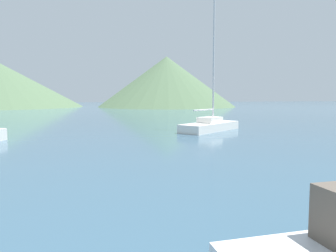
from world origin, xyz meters
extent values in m
cube|color=white|center=(5.77, 22.39, 0.28)|extent=(5.15, 4.57, 0.55)
cube|color=white|center=(5.77, 22.39, 0.75)|extent=(1.95, 1.88, 0.39)
cylinder|color=#BCBCC1|center=(6.09, 22.63, 5.46)|extent=(0.12, 0.12, 9.82)
cylinder|color=#BCBCC1|center=(5.15, 21.89, 1.45)|extent=(1.92, 1.56, 0.10)
cone|color=#4C6647|center=(13.69, 70.05, 5.32)|extent=(29.07, 29.07, 10.64)
camera|label=1|loc=(-2.03, 1.51, 2.40)|focal=35.00mm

